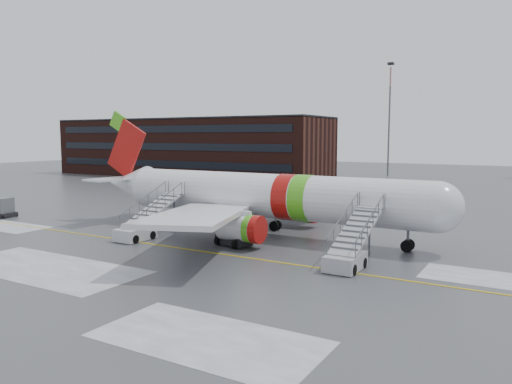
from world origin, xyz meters
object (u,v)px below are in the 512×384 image
Objects in this scene: airstair_fwd at (349,251)px; airstair_aft at (142,226)px; pushback_tug at (232,236)px; airliner at (258,196)px; uld_container at (2,208)px.

airstair_aft is (-18.26, 0.00, 0.00)m from airstair_fwd.
airstair_aft is at bearing 180.00° from airstair_fwd.
airliner is at bearing 95.04° from pushback_tug.
pushback_tug is (-10.29, 1.68, -0.35)m from airstair_fwd.
airstair_aft is 2.81× the size of uld_container.
airliner is at bearing 148.63° from airstair_fwd.
airliner reaches higher than airstair_aft.
airstair_fwd reaches higher than uld_container.
pushback_tug is (7.97, 1.68, -0.35)m from airstair_aft.
uld_container is (-39.17, 1.00, -0.11)m from airstair_fwd.
uld_container is at bearing -178.64° from pushback_tug.
airstair_fwd and airstair_aft have the same top height.
airstair_fwd is at bearing -31.37° from airliner.
airliner is 5.57m from pushback_tug.
airstair_fwd is 2.47× the size of pushback_tug.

